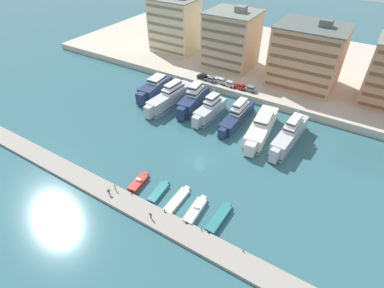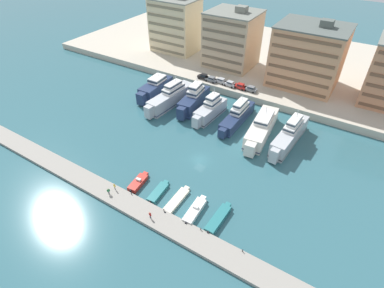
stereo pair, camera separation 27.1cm
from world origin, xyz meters
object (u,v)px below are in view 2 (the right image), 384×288
Objects in this scene: yacht_silver_center_left at (210,110)px; motorboat_cream_mid_left at (177,200)px; yacht_ivory_center_right at (261,128)px; motorboat_teal_left at (158,192)px; yacht_navy_center at (237,115)px; pedestrian_far_side at (114,186)px; motorboat_white_center_left at (195,210)px; car_grey_center_right at (251,89)px; car_red_center at (240,86)px; car_silver_mid_left at (221,80)px; yacht_silver_left at (171,97)px; car_silver_center_left at (230,84)px; yacht_navy_mid_left at (194,100)px; pedestrian_mid_deck at (150,215)px; car_black_far_left at (204,76)px; motorboat_red_far_left at (138,182)px; pedestrian_near_edge at (108,191)px; yacht_navy_far_left at (155,88)px; yacht_silver_mid_right at (290,135)px; car_grey_left at (211,79)px; motorboat_teal_center at (219,218)px.

motorboat_cream_mid_left is (9.98, -32.27, -2.19)m from yacht_silver_center_left.
yacht_ivory_center_right is 33.77m from motorboat_teal_left.
yacht_navy_center is 40.45m from pedestrian_far_side.
car_grey_center_right reaches higher than motorboat_white_center_left.
car_silver_mid_left is at bearing 178.20° from car_red_center.
car_silver_center_left is (12.06, 17.00, 0.57)m from yacht_silver_left.
car_red_center is (3.68, 0.23, 0.00)m from car_silver_center_left.
pedestrian_mid_deck is at bearing -69.55° from yacht_navy_mid_left.
yacht_silver_center_left is 3.71× the size of car_black_far_left.
motorboat_red_far_left is (-0.17, -32.58, -2.00)m from yacht_silver_center_left.
yacht_navy_mid_left is 44.02m from pedestrian_mid_deck.
car_silver_center_left is (-18.02, 17.25, 0.96)m from yacht_ivory_center_right.
pedestrian_mid_deck is (3.03, -56.22, -1.53)m from car_grey_center_right.
yacht_navy_mid_left is 23.24m from yacht_ivory_center_right.
yacht_silver_center_left is at bearing -72.26° from car_silver_mid_left.
motorboat_teal_left is 1.69× the size of car_silver_center_left.
yacht_navy_center is at bearing 101.23° from motorboat_white_center_left.
motorboat_white_center_left is 4.94× the size of pedestrian_near_edge.
yacht_silver_mid_right reaches higher than yacht_navy_far_left.
car_silver_mid_left reaches higher than pedestrian_far_side.
yacht_navy_mid_left is at bearing 175.74° from yacht_silver_mid_right.
motorboat_red_far_left is at bearing 58.03° from pedestrian_far_side.
yacht_silver_center_left is 18.12m from car_silver_mid_left.
yacht_silver_left is at bearing -17.30° from yacht_navy_far_left.
car_black_far_left is 59.51m from pedestrian_mid_deck.
yacht_silver_left reaches higher than car_black_far_left.
motorboat_cream_mid_left is 51.97m from car_silver_mid_left.
yacht_silver_mid_right is (7.58, 0.37, 0.37)m from yacht_ivory_center_right.
yacht_navy_center is at bearing 5.54° from yacht_silver_left.
motorboat_teal_left is (-10.78, -31.95, -1.92)m from yacht_ivory_center_right.
pedestrian_near_edge is 11.45m from pedestrian_mid_deck.
car_grey_left is 2.51× the size of pedestrian_mid_deck.
car_grey_left reaches higher than motorboat_teal_center.
yacht_navy_far_left is 9.90× the size of pedestrian_mid_deck.
motorboat_teal_left is 1.69× the size of car_grey_left.
motorboat_red_far_left is 19.96m from motorboat_teal_center.
car_silver_center_left reaches higher than pedestrian_near_edge.
motorboat_white_center_left is at bearing 13.98° from pedestrian_far_side.
motorboat_cream_mid_left is 50.06m from car_red_center.
car_black_far_left is 13.78m from car_red_center.
car_red_center is (15.74, 17.22, 0.57)m from yacht_silver_left.
pedestrian_near_edge is 1.69m from pedestrian_far_side.
yacht_silver_left is 5.14× the size of car_grey_center_right.
car_silver_mid_left is 7.25m from car_red_center.
yacht_silver_mid_right reaches higher than car_red_center.
car_red_center is at bearing 84.21° from yacht_silver_center_left.
car_grey_center_right is at bearing 41.95° from yacht_silver_left.
motorboat_teal_center is at bearing 2.29° from motorboat_cream_mid_left.
yacht_navy_far_left is at bearing -137.42° from car_silver_mid_left.
yacht_silver_mid_right is at bearing 83.06° from motorboat_teal_center.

